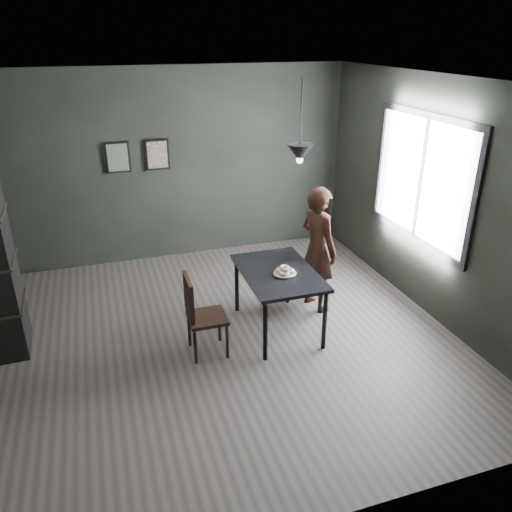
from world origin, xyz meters
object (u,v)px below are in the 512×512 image
object	(u,v)px
wood_chair	(199,311)
pendant_lamp	(300,153)
cafe_table	(278,277)
woman	(318,249)
white_plate	(285,274)

from	to	relation	value
wood_chair	pendant_lamp	bearing A→B (deg)	14.64
cafe_table	woman	world-z (taller)	woman
white_plate	woman	xyz separation A→B (m)	(0.60, 0.44, 0.04)
white_plate	woman	size ratio (longest dim) A/B	0.15
woman	pendant_lamp	bearing A→B (deg)	106.28
woman	pendant_lamp	xyz separation A→B (m)	(-0.39, -0.24, 1.26)
woman	wood_chair	size ratio (longest dim) A/B	1.71
white_plate	woman	distance (m)	0.74
cafe_table	white_plate	xyz separation A→B (m)	(0.04, -0.10, 0.08)
wood_chair	pendant_lamp	xyz separation A→B (m)	(1.22, 0.31, 1.52)
wood_chair	pendant_lamp	distance (m)	1.97
pendant_lamp	cafe_table	bearing A→B (deg)	-158.20
white_plate	wood_chair	distance (m)	1.04
woman	pendant_lamp	size ratio (longest dim) A/B	1.83
cafe_table	woman	distance (m)	0.73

